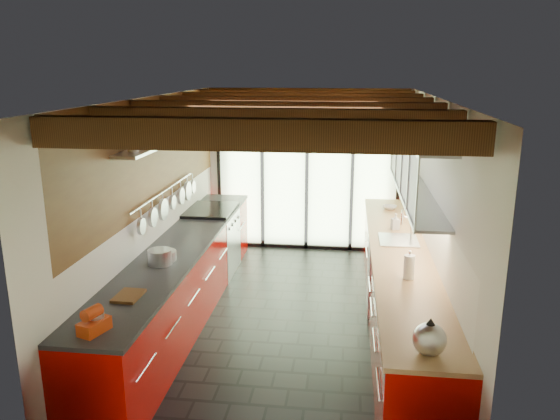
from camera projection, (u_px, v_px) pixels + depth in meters
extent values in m
plane|color=black|center=(288.00, 320.00, 6.49)|extent=(5.50, 5.50, 0.00)
plane|color=silver|center=(307.00, 170.00, 8.80)|extent=(3.20, 0.00, 3.20)
plane|color=silver|center=(242.00, 327.00, 3.52)|extent=(3.20, 0.00, 3.20)
plane|color=silver|center=(152.00, 211.00, 6.35)|extent=(0.00, 5.50, 5.50)
plane|color=silver|center=(434.00, 220.00, 5.97)|extent=(0.00, 5.50, 5.50)
plane|color=#472814|center=(289.00, 98.00, 5.83)|extent=(5.50, 5.50, 0.00)
cube|color=#593316|center=(253.00, 135.00, 3.70)|extent=(3.14, 0.14, 0.22)
cube|color=#593316|center=(271.00, 122.00, 4.56)|extent=(3.14, 0.14, 0.22)
cube|color=#593316|center=(284.00, 113.00, 5.43)|extent=(3.14, 0.14, 0.22)
cube|color=#593316|center=(293.00, 106.00, 6.29)|extent=(3.14, 0.14, 0.22)
cube|color=#593316|center=(300.00, 102.00, 7.15)|extent=(3.14, 0.14, 0.22)
cube|color=#593316|center=(306.00, 98.00, 8.02)|extent=(3.14, 0.14, 0.22)
cube|color=brown|center=(308.00, 105.00, 8.49)|extent=(3.14, 0.06, 0.50)
plane|color=brown|center=(157.00, 151.00, 6.37)|extent=(0.00, 4.90, 4.90)
plane|color=#C6EAAD|center=(307.00, 184.00, 8.84)|extent=(2.90, 0.00, 2.90)
cube|color=black|center=(219.00, 182.00, 9.00)|extent=(0.05, 0.04, 2.15)
cube|color=black|center=(398.00, 187.00, 8.65)|extent=(0.05, 0.04, 2.15)
cube|color=black|center=(307.00, 185.00, 8.80)|extent=(0.06, 0.05, 2.15)
cube|color=black|center=(308.00, 118.00, 8.52)|extent=(2.90, 0.05, 0.06)
cylinder|color=red|center=(308.00, 105.00, 8.45)|extent=(0.34, 0.04, 0.34)
cylinder|color=beige|center=(308.00, 105.00, 8.43)|extent=(0.28, 0.02, 0.28)
cube|color=#A90601|center=(183.00, 281.00, 6.53)|extent=(0.65, 5.00, 0.88)
cube|color=black|center=(181.00, 244.00, 6.42)|extent=(0.68, 5.00, 0.04)
cube|color=silver|center=(212.00, 243.00, 7.92)|extent=(0.66, 0.90, 0.90)
cube|color=black|center=(211.00, 210.00, 7.80)|extent=(0.65, 0.90, 0.06)
cube|color=#A90601|center=(399.00, 291.00, 6.23)|extent=(0.65, 5.00, 0.88)
cube|color=#A4764F|center=(401.00, 253.00, 6.11)|extent=(0.68, 5.00, 0.04)
cube|color=white|center=(369.00, 277.00, 6.65)|extent=(0.02, 0.60, 0.84)
cube|color=silver|center=(398.00, 240.00, 6.49)|extent=(0.45, 0.52, 0.02)
cylinder|color=silver|center=(412.00, 227.00, 6.42)|extent=(0.02, 0.02, 0.34)
torus|color=silver|center=(407.00, 212.00, 6.39)|extent=(0.14, 0.02, 0.14)
plane|color=silver|center=(402.00, 165.00, 6.15)|extent=(0.00, 3.00, 3.00)
cube|color=#9EA0A5|center=(416.00, 194.00, 6.22)|extent=(0.34, 3.00, 0.03)
cube|color=#9EA0A5|center=(420.00, 135.00, 6.05)|extent=(0.34, 3.00, 0.03)
cylinder|color=silver|center=(165.00, 191.00, 6.59)|extent=(0.02, 2.20, 0.02)
cube|color=silver|center=(166.00, 140.00, 6.32)|extent=(0.28, 2.60, 0.03)
cylinder|color=silver|center=(141.00, 226.00, 5.77)|extent=(0.04, 0.18, 0.18)
cylinder|color=silver|center=(153.00, 217.00, 6.10)|extent=(0.04, 0.22, 0.22)
cylinder|color=silver|center=(163.00, 210.00, 6.44)|extent=(0.04, 0.26, 0.26)
cylinder|color=silver|center=(173.00, 202.00, 6.77)|extent=(0.04, 0.18, 0.18)
cylinder|color=silver|center=(181.00, 196.00, 7.11)|extent=(0.04, 0.22, 0.22)
cylinder|color=silver|center=(188.00, 191.00, 7.40)|extent=(0.04, 0.26, 0.26)
cylinder|color=silver|center=(193.00, 187.00, 7.64)|extent=(0.04, 0.18, 0.18)
cube|color=#C5390F|center=(94.00, 326.00, 4.24)|extent=(0.21, 0.28, 0.11)
cylinder|color=#C5390F|center=(92.00, 313.00, 4.19)|extent=(0.14, 0.18, 0.10)
cylinder|color=silver|center=(96.00, 320.00, 4.27)|extent=(0.16, 0.16, 0.11)
cylinder|color=silver|center=(160.00, 257.00, 5.69)|extent=(0.30, 0.30, 0.16)
cylinder|color=silver|center=(164.00, 256.00, 5.83)|extent=(0.33, 0.33, 0.10)
cube|color=brown|center=(129.00, 296.00, 4.89)|extent=(0.23, 0.31, 0.03)
sphere|color=silver|center=(429.00, 338.00, 3.91)|extent=(0.26, 0.26, 0.24)
cone|color=black|center=(431.00, 321.00, 3.88)|extent=(0.09, 0.09, 0.07)
cylinder|color=silver|center=(427.00, 328.00, 4.04)|extent=(0.03, 0.09, 0.05)
cylinder|color=white|center=(409.00, 267.00, 5.29)|extent=(0.12, 0.12, 0.24)
cylinder|color=silver|center=(410.00, 253.00, 5.25)|extent=(0.02, 0.02, 0.04)
imported|color=silver|center=(395.00, 221.00, 6.91)|extent=(0.12, 0.12, 0.21)
imported|color=silver|center=(390.00, 207.00, 7.90)|extent=(0.24, 0.24, 0.05)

